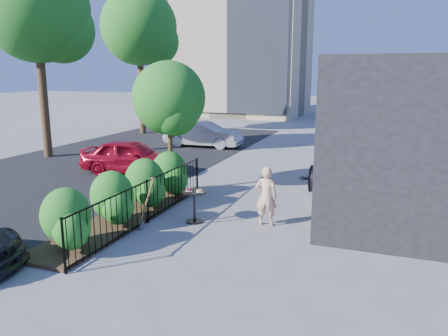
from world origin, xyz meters
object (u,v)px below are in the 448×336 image
at_px(shovel, 146,207).
at_px(car_silver, 203,134).
at_px(patio_tree, 170,103).
at_px(street_tree_near, 37,16).
at_px(street_tree_far, 140,32).
at_px(cafe_table, 194,201).
at_px(woman, 266,196).
at_px(car_red, 131,156).

bearing_deg(shovel, car_silver, 106.64).
bearing_deg(patio_tree, street_tree_near, 157.43).
height_order(street_tree_far, car_silver, street_tree_far).
bearing_deg(cafe_table, car_silver, 112.04).
height_order(street_tree_near, shovel, street_tree_near).
height_order(patio_tree, cafe_table, patio_tree).
bearing_deg(shovel, street_tree_near, 143.32).
xyz_separation_m(patio_tree, car_silver, (-2.40, 8.04, -2.13)).
bearing_deg(shovel, woman, 28.69).
relative_size(woman, shovel, 1.08).
height_order(cafe_table, car_silver, car_silver).
bearing_deg(cafe_table, street_tree_near, 149.88).
distance_m(patio_tree, car_red, 3.83).
xyz_separation_m(street_tree_near, car_red, (5.09, -1.39, -5.30)).
xyz_separation_m(shovel, car_silver, (-3.38, 11.31, 0.04)).
xyz_separation_m(street_tree_near, car_silver, (5.30, 4.84, -5.29)).
distance_m(street_tree_near, street_tree_far, 8.00).
bearing_deg(patio_tree, woman, -28.23).
bearing_deg(woman, car_red, -33.55).
distance_m(shovel, car_red, 6.22).
relative_size(street_tree_near, car_red, 2.27).
bearing_deg(car_red, shovel, -153.28).
xyz_separation_m(street_tree_near, cafe_table, (9.49, -5.51, -5.37)).
bearing_deg(car_silver, car_red, 175.96).
distance_m(patio_tree, street_tree_far, 13.95).
xyz_separation_m(cafe_table, car_silver, (-4.19, 10.35, 0.08)).
relative_size(patio_tree, cafe_table, 4.64).
height_order(street_tree_far, woman, street_tree_far).
bearing_deg(cafe_table, woman, 13.90).
bearing_deg(street_tree_near, car_silver, 42.42).
distance_m(patio_tree, cafe_table, 3.67).
bearing_deg(street_tree_far, cafe_table, -54.90).
bearing_deg(patio_tree, car_red, 145.28).
relative_size(car_red, car_silver, 0.95).
relative_size(street_tree_far, car_silver, 2.16).
relative_size(patio_tree, woman, 2.70).
height_order(street_tree_near, street_tree_far, same).
bearing_deg(street_tree_near, street_tree_far, 90.00).
bearing_deg(cafe_table, shovel, -130.25).
relative_size(patio_tree, street_tree_far, 0.48).
xyz_separation_m(patio_tree, street_tree_far, (-7.70, 11.20, 3.15)).
distance_m(woman, car_silver, 11.55).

